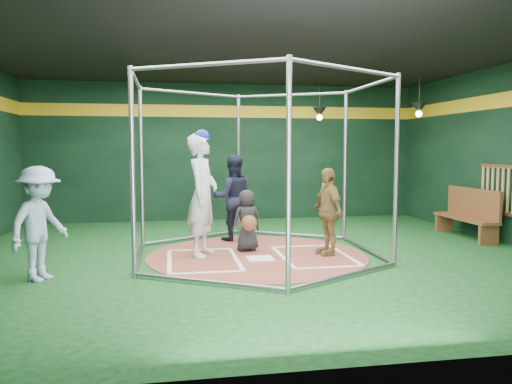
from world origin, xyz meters
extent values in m
cube|color=#0C3812|center=(0.00, 0.00, -0.01)|extent=(10.00, 9.00, 0.02)
cube|color=black|center=(0.00, 0.00, 3.50)|extent=(10.00, 9.00, 0.02)
cube|color=black|center=(0.00, 4.50, 1.75)|extent=(10.00, 0.10, 3.50)
cube|color=black|center=(0.00, -4.50, 1.75)|extent=(10.00, 0.10, 3.50)
cube|color=gold|center=(0.00, 4.47, 2.80)|extent=(10.00, 0.01, 0.30)
cylinder|color=brown|center=(0.00, 0.00, 0.01)|extent=(3.80, 3.80, 0.01)
cube|color=white|center=(0.00, -0.30, 0.02)|extent=(0.43, 0.43, 0.01)
cube|color=white|center=(-0.95, 0.60, 0.02)|extent=(1.10, 0.07, 0.01)
cube|color=white|center=(-0.95, -1.10, 0.02)|extent=(1.10, 0.07, 0.01)
cube|color=white|center=(-1.50, -0.25, 0.02)|extent=(0.07, 1.70, 0.01)
cube|color=white|center=(-0.40, -0.25, 0.02)|extent=(0.07, 1.70, 0.01)
cube|color=white|center=(0.95, 0.60, 0.02)|extent=(1.10, 0.07, 0.01)
cube|color=white|center=(0.95, -1.10, 0.02)|extent=(1.10, 0.07, 0.01)
cube|color=white|center=(0.40, -0.25, 0.02)|extent=(0.07, 1.70, 0.01)
cube|color=white|center=(1.50, -0.25, 0.02)|extent=(0.07, 1.70, 0.01)
cylinder|color=gray|center=(1.99, 1.15, 1.50)|extent=(0.07, 0.07, 3.00)
cylinder|color=gray|center=(0.00, 2.30, 1.50)|extent=(0.07, 0.07, 3.00)
cylinder|color=gray|center=(-1.99, 1.15, 1.50)|extent=(0.07, 0.07, 3.00)
cylinder|color=gray|center=(-1.99, -1.15, 1.50)|extent=(0.07, 0.07, 3.00)
cylinder|color=gray|center=(0.00, -2.30, 1.50)|extent=(0.07, 0.07, 3.00)
cylinder|color=gray|center=(1.99, -1.15, 1.50)|extent=(0.07, 0.07, 3.00)
cylinder|color=gray|center=(1.00, 1.72, 2.95)|extent=(2.02, 1.20, 0.06)
cylinder|color=gray|center=(1.00, 1.72, 0.05)|extent=(2.02, 1.20, 0.06)
cylinder|color=gray|center=(-1.00, 1.72, 2.95)|extent=(2.02, 1.20, 0.06)
cylinder|color=gray|center=(-1.00, 1.72, 0.05)|extent=(2.02, 1.20, 0.06)
cylinder|color=gray|center=(-1.99, 0.00, 2.95)|extent=(0.06, 2.30, 0.06)
cylinder|color=gray|center=(-1.99, 0.00, 0.05)|extent=(0.06, 2.30, 0.06)
cylinder|color=gray|center=(-1.00, -1.73, 2.95)|extent=(2.02, 1.20, 0.06)
cylinder|color=gray|center=(-1.00, -1.73, 0.05)|extent=(2.02, 1.20, 0.06)
cylinder|color=gray|center=(1.00, -1.73, 2.95)|extent=(2.02, 1.20, 0.06)
cylinder|color=gray|center=(1.00, -1.73, 0.05)|extent=(2.02, 1.20, 0.06)
cylinder|color=gray|center=(1.99, 0.00, 2.95)|extent=(0.06, 2.30, 0.06)
cylinder|color=gray|center=(1.99, 0.00, 0.05)|extent=(0.06, 2.30, 0.06)
cube|color=brown|center=(4.94, 0.40, 1.50)|extent=(0.05, 1.25, 0.08)
cube|color=brown|center=(4.94, 0.40, 0.60)|extent=(0.05, 1.25, 0.08)
cylinder|color=tan|center=(4.92, 0.16, 1.05)|extent=(0.06, 0.06, 0.85)
cylinder|color=tan|center=(4.92, 0.32, 1.05)|extent=(0.06, 0.06, 0.85)
cylinder|color=tan|center=(4.92, 0.48, 1.05)|extent=(0.06, 0.06, 0.85)
cylinder|color=tan|center=(4.92, 0.64, 1.05)|extent=(0.06, 0.06, 0.85)
cylinder|color=tan|center=(4.92, 0.79, 1.05)|extent=(0.06, 0.06, 0.85)
cylinder|color=tan|center=(4.92, 0.95, 1.05)|extent=(0.06, 0.06, 0.85)
cone|color=black|center=(2.20, 3.60, 2.75)|extent=(0.34, 0.34, 0.22)
sphere|color=#FFD899|center=(2.20, 3.60, 2.62)|extent=(0.14, 0.14, 0.14)
cylinder|color=black|center=(2.20, 3.60, 3.10)|extent=(0.02, 0.02, 0.70)
cone|color=black|center=(4.00, 2.00, 2.75)|extent=(0.34, 0.34, 0.22)
sphere|color=#FFD899|center=(4.00, 2.00, 2.62)|extent=(0.14, 0.14, 0.14)
cylinder|color=black|center=(4.00, 2.00, 3.10)|extent=(0.02, 0.02, 0.70)
imported|color=silver|center=(-0.92, 0.14, 1.06)|extent=(0.75, 0.90, 2.09)
sphere|color=navy|center=(-0.92, 0.14, 2.04)|extent=(0.26, 0.26, 0.26)
imported|color=#A58C47|center=(1.22, -0.15, 0.77)|extent=(0.52, 0.94, 1.51)
imported|color=black|center=(-0.11, 0.40, 0.56)|extent=(0.62, 0.49, 1.11)
sphere|color=brown|center=(-0.11, 0.15, 0.55)|extent=(0.28, 0.28, 0.28)
imported|color=black|center=(-0.23, 1.49, 0.87)|extent=(0.85, 0.66, 1.71)
imported|color=#96ADC6|center=(-3.28, -1.07, 0.80)|extent=(1.01, 1.20, 1.61)
cube|color=brown|center=(4.55, 0.96, 0.41)|extent=(0.41, 1.78, 0.06)
cube|color=brown|center=(4.72, 0.96, 0.74)|extent=(0.06, 1.78, 0.59)
cube|color=brown|center=(4.55, 0.17, 0.20)|extent=(0.39, 0.08, 0.39)
cube|color=brown|center=(4.55, 1.75, 0.20)|extent=(0.39, 0.08, 0.39)
camera|label=1|loc=(-1.47, -8.39, 1.85)|focal=35.00mm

